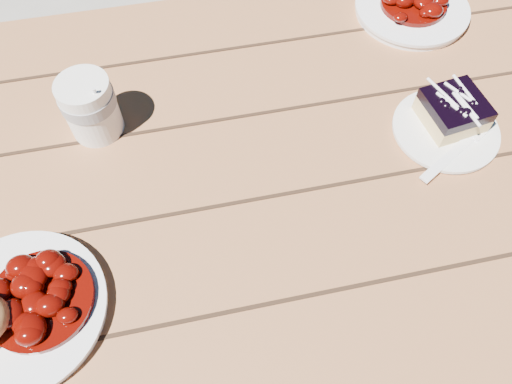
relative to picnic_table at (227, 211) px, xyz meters
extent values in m
plane|color=gray|center=(0.00, 0.00, -0.59)|extent=(60.00, 60.00, 0.00)
cube|color=brown|center=(0.00, 0.00, 0.14)|extent=(2.00, 0.80, 0.05)
cube|color=brown|center=(0.00, 0.65, -0.15)|extent=(1.80, 0.25, 0.04)
cube|color=brown|center=(0.80, 0.65, -0.38)|extent=(0.06, 0.06, 0.42)
cylinder|color=white|center=(-0.29, -0.19, 0.17)|extent=(0.22, 0.22, 0.02)
cylinder|color=white|center=(0.36, -0.02, 0.17)|extent=(0.16, 0.16, 0.01)
cube|color=#E5C67D|center=(0.37, 0.00, 0.19)|extent=(0.10, 0.10, 0.03)
cube|color=black|center=(0.37, 0.00, 0.21)|extent=(0.10, 0.10, 0.02)
cylinder|color=white|center=(-0.18, 0.10, 0.21)|extent=(0.08, 0.08, 0.10)
cylinder|color=white|center=(0.41, 0.27, 0.17)|extent=(0.21, 0.21, 0.02)
camera|label=1|loc=(-0.04, -0.45, 0.80)|focal=35.00mm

